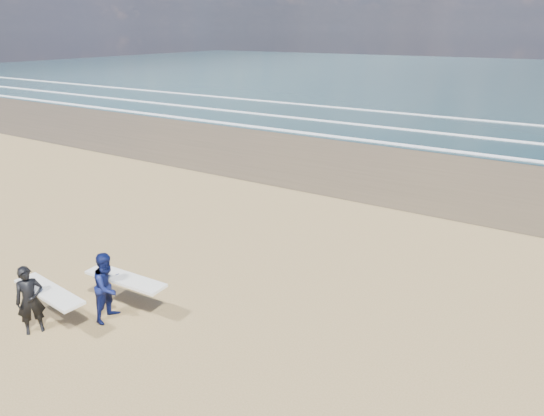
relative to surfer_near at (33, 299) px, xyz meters
The scene contains 2 objects.
surfer_near is the anchor object (origin of this frame).
surfer_far 1.65m from the surfer_near, 51.65° to the left, with size 2.22×1.12×1.71m.
Camera 1 is at (10.57, -5.32, 6.57)m, focal length 32.00 mm.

